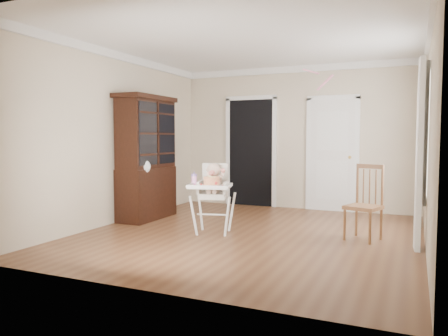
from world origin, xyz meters
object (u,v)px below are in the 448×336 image
at_px(sippy_cup, 194,179).
at_px(china_cabinet, 147,158).
at_px(high_chair, 213,190).
at_px(dining_chair, 364,205).
at_px(cake, 212,181).

distance_m(sippy_cup, china_cabinet, 1.48).
bearing_deg(sippy_cup, china_cabinet, 150.30).
bearing_deg(high_chair, dining_chair, -1.23).
height_order(high_chair, cake, high_chair).
height_order(high_chair, dining_chair, dining_chair).
relative_size(cake, china_cabinet, 0.14).
bearing_deg(cake, dining_chair, 19.97).
distance_m(cake, dining_chair, 2.06).
relative_size(high_chair, dining_chair, 1.01).
relative_size(sippy_cup, china_cabinet, 0.09).
bearing_deg(dining_chair, china_cabinet, -163.29).
distance_m(high_chair, sippy_cup, 0.31).
bearing_deg(china_cabinet, dining_chair, -1.87).
relative_size(cake, sippy_cup, 1.47).
xyz_separation_m(high_chair, sippy_cup, (-0.22, -0.16, 0.16)).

